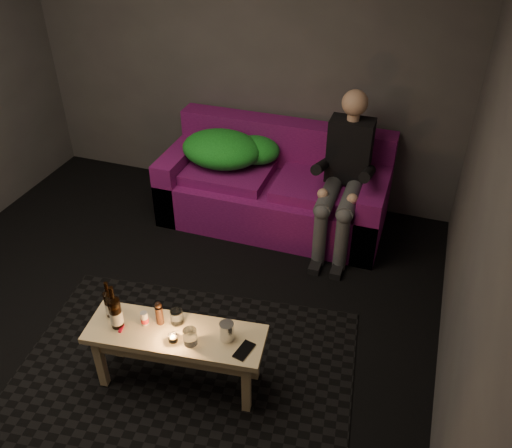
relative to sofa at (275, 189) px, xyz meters
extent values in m
plane|color=black|center=(-0.47, -1.82, -0.30)|extent=(4.50, 4.50, 0.00)
plane|color=#464446|center=(-0.47, 0.43, 1.00)|extent=(4.00, 0.00, 4.00)
plane|color=#464446|center=(1.53, -1.82, 1.00)|extent=(0.00, 4.50, 4.50)
cube|color=black|center=(-0.02, -1.94, -0.30)|extent=(2.34, 1.82, 0.01)
cube|color=#640D5C|center=(0.00, -0.05, -0.10)|extent=(1.95, 0.88, 0.41)
cube|color=#640D5C|center=(0.00, 0.28, 0.32)|extent=(1.95, 0.21, 0.43)
cube|color=#640D5C|center=(-0.88, -0.05, 0.00)|extent=(0.20, 0.88, 0.60)
cube|color=#640D5C|center=(0.88, -0.05, 0.00)|extent=(0.20, 0.88, 0.60)
cube|color=#640D5C|center=(-0.41, -0.10, 0.14)|extent=(0.73, 0.59, 0.10)
cube|color=#640D5C|center=(0.41, -0.10, 0.14)|extent=(0.73, 0.59, 0.10)
ellipsoid|color=#177F1B|center=(-0.49, -0.05, 0.34)|extent=(0.70, 0.55, 0.29)
ellipsoid|color=#177F1B|center=(-0.21, 0.09, 0.31)|extent=(0.43, 0.35, 0.23)
ellipsoid|color=#177F1B|center=(-0.70, 0.07, 0.27)|extent=(0.31, 0.25, 0.16)
cube|color=black|center=(0.62, 0.00, 0.49)|extent=(0.35, 0.21, 0.54)
sphere|color=tan|center=(0.62, 0.00, 0.90)|extent=(0.20, 0.20, 0.20)
cylinder|color=#42444B|center=(0.53, -0.30, 0.21)|extent=(0.14, 0.49, 0.14)
cylinder|color=#42444B|center=(0.71, -0.30, 0.21)|extent=(0.14, 0.49, 0.14)
cylinder|color=#42444B|center=(0.53, -0.54, -0.06)|extent=(0.11, 0.11, 0.50)
cylinder|color=#42444B|center=(0.71, -0.54, -0.06)|extent=(0.11, 0.11, 0.50)
cube|color=black|center=(0.53, -0.59, -0.27)|extent=(0.09, 0.21, 0.06)
cube|color=black|center=(0.71, -0.59, -0.27)|extent=(0.09, 0.21, 0.06)
cube|color=#EBC289|center=(-0.02, -1.99, 0.12)|extent=(1.12, 0.47, 0.04)
cube|color=#EBC289|center=(-0.02, -1.99, 0.05)|extent=(0.97, 0.38, 0.10)
cube|color=#EBC289|center=(-0.46, -2.17, -0.10)|extent=(0.05, 0.05, 0.40)
cube|color=#EBC289|center=(-0.49, -1.92, -0.10)|extent=(0.05, 0.05, 0.40)
cube|color=#EBC289|center=(0.45, -2.05, -0.10)|extent=(0.05, 0.05, 0.40)
cube|color=#EBC289|center=(0.42, -1.81, -0.10)|extent=(0.05, 0.05, 0.40)
cylinder|color=black|center=(-0.45, -1.98, 0.23)|extent=(0.06, 0.06, 0.18)
cylinder|color=white|center=(-0.45, -1.98, 0.20)|extent=(0.07, 0.07, 0.07)
cone|color=black|center=(-0.45, -1.98, 0.33)|extent=(0.06, 0.06, 0.03)
cylinder|color=black|center=(-0.45, -1.98, 0.36)|extent=(0.02, 0.02, 0.08)
cylinder|color=black|center=(-0.37, -2.05, 0.24)|extent=(0.07, 0.07, 0.21)
cylinder|color=white|center=(-0.37, -2.05, 0.21)|extent=(0.08, 0.08, 0.09)
cone|color=black|center=(-0.37, -2.05, 0.36)|extent=(0.07, 0.07, 0.03)
cylinder|color=black|center=(-0.37, -2.05, 0.40)|extent=(0.03, 0.03, 0.10)
cylinder|color=silver|center=(-0.22, -1.98, 0.19)|extent=(0.05, 0.05, 0.09)
cylinder|color=black|center=(-0.14, -1.95, 0.20)|extent=(0.05, 0.05, 0.13)
cylinder|color=white|center=(-0.04, -1.91, 0.18)|extent=(0.08, 0.08, 0.09)
cylinder|color=white|center=(0.00, -2.05, 0.16)|extent=(0.06, 0.06, 0.04)
sphere|color=orange|center=(0.00, -2.05, 0.17)|extent=(0.02, 0.02, 0.02)
cylinder|color=white|center=(0.11, -2.04, 0.19)|extent=(0.11, 0.11, 0.10)
cylinder|color=silver|center=(0.29, -1.93, 0.20)|extent=(0.11, 0.11, 0.12)
cube|color=black|center=(0.42, -1.99, 0.14)|extent=(0.10, 0.16, 0.01)
cube|color=red|center=(-0.33, -2.07, 0.14)|extent=(0.03, 0.07, 0.01)
camera|label=1|loc=(1.17, -3.99, 2.52)|focal=38.00mm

